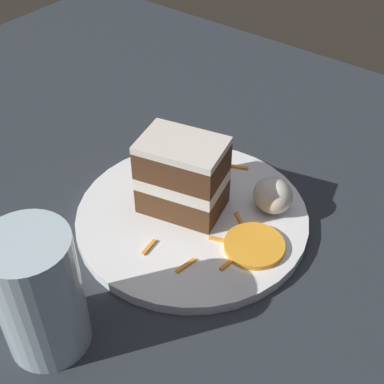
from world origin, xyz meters
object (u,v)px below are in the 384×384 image
at_px(cake_slice, 182,176).
at_px(orange_garnish, 254,245).
at_px(cream_dollop, 273,195).
at_px(plate, 192,217).
at_px(drinking_glass, 41,301).

height_order(cake_slice, orange_garnish, cake_slice).
relative_size(cake_slice, cream_dollop, 2.23).
bearing_deg(orange_garnish, plate, -1.50).
bearing_deg(drinking_glass, plate, -92.48).
bearing_deg(cream_dollop, orange_garnish, 105.08).
height_order(plate, cake_slice, cake_slice).
bearing_deg(plate, cream_dollop, -138.37).
distance_m(cream_dollop, orange_garnish, 0.07).
bearing_deg(cream_dollop, drinking_glass, 73.78).
xyz_separation_m(plate, cream_dollop, (-0.07, -0.06, 0.03)).
relative_size(cake_slice, orange_garnish, 1.58).
height_order(plate, drinking_glass, drinking_glass).
relative_size(cream_dollop, drinking_glass, 0.36).
bearing_deg(orange_garnish, cake_slice, -2.84).
bearing_deg(cake_slice, cream_dollop, 111.18).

